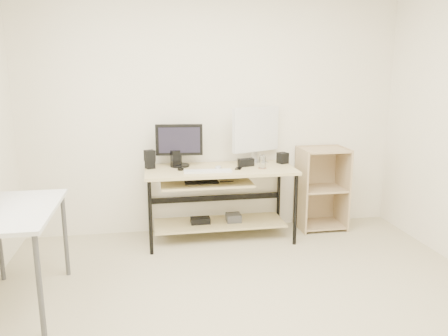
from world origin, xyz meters
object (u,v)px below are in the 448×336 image
black_monitor (179,142)px  audio_controller (175,159)px  side_table (12,220)px  white_imac (256,131)px  shelf_unit (320,187)px  desk (218,188)px

black_monitor → audio_controller: bearing=-141.4°
side_table → black_monitor: black_monitor is taller
black_monitor → white_imac: (0.81, 0.04, 0.09)m
side_table → white_imac: size_ratio=1.69×
black_monitor → white_imac: size_ratio=0.81×
shelf_unit → black_monitor: 1.64m
white_imac → audio_controller: bearing=163.2°
black_monitor → audio_controller: 0.17m
desk → shelf_unit: (1.18, 0.16, -0.09)m
black_monitor → side_table: bearing=-130.9°
desk → shelf_unit: size_ratio=1.67×
desk → side_table: (-1.65, -1.06, 0.13)m
side_table → black_monitor: size_ratio=2.10×
white_imac → audio_controller: 0.89m
audio_controller → white_imac: bearing=-17.5°
desk → white_imac: 0.73m
white_imac → black_monitor: bearing=161.5°
desk → black_monitor: 0.61m
side_table → audio_controller: bearing=43.5°
side_table → white_imac: 2.47m
side_table → shelf_unit: 3.09m
shelf_unit → black_monitor: black_monitor is taller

